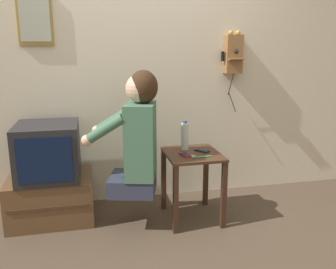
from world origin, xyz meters
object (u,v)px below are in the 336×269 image
at_px(cell_phone_held, 185,155).
at_px(water_bottle, 185,136).
at_px(cell_phone_spare, 202,151).
at_px(toothbrush, 200,157).
at_px(television, 48,151).
at_px(framed_picture, 35,19).
at_px(person, 138,135).
at_px(wall_phone_antique, 233,54).

relative_size(cell_phone_held, water_bottle, 0.53).
bearing_deg(cell_phone_spare, toothbrush, -149.32).
relative_size(television, framed_picture, 1.22).
bearing_deg(framed_picture, water_bottle, -19.25).
height_order(television, cell_phone_spare, television).
height_order(television, framed_picture, framed_picture).
height_order(person, cell_phone_held, person).
bearing_deg(framed_picture, toothbrush, -28.23).
bearing_deg(cell_phone_held, toothbrush, -50.61).
height_order(person, toothbrush, person).
bearing_deg(wall_phone_antique, toothbrush, -128.99).
relative_size(framed_picture, cell_phone_held, 3.15).
bearing_deg(television, person, -21.95).
bearing_deg(wall_phone_antique, television, -171.25).
relative_size(person, framed_picture, 2.31).
bearing_deg(person, cell_phone_held, -75.73).
xyz_separation_m(person, water_bottle, (0.43, 0.17, -0.07)).
bearing_deg(toothbrush, framed_picture, 57.65).
distance_m(framed_picture, cell_phone_held, 1.69).
xyz_separation_m(cell_phone_held, water_bottle, (0.04, 0.18, 0.11)).
distance_m(cell_phone_held, toothbrush, 0.13).
distance_m(wall_phone_antique, toothbrush, 1.13).
bearing_deg(framed_picture, television, -79.75).
bearing_deg(cell_phone_held, framed_picture, 139.84).
height_order(person, framed_picture, framed_picture).
xyz_separation_m(wall_phone_antique, framed_picture, (-1.76, 0.04, 0.29)).
bearing_deg(toothbrush, person, 76.53).
distance_m(person, cell_phone_held, 0.43).
bearing_deg(wall_phone_antique, framed_picture, 178.56).
xyz_separation_m(wall_phone_antique, cell_phone_held, (-0.61, -0.55, -0.79)).
height_order(water_bottle, toothbrush, water_bottle).
relative_size(framed_picture, water_bottle, 1.68).
relative_size(television, toothbrush, 3.10).
bearing_deg(water_bottle, cell_phone_spare, -34.72).
height_order(wall_phone_antique, framed_picture, framed_picture).
xyz_separation_m(television, toothbrush, (1.19, -0.36, -0.02)).
bearing_deg(cell_phone_spare, television, 134.40).
bearing_deg(framed_picture, person, -37.80).
distance_m(wall_phone_antique, cell_phone_spare, 1.02).
height_order(framed_picture, cell_phone_spare, framed_picture).
bearing_deg(television, cell_phone_spare, -8.94).
height_order(television, wall_phone_antique, wall_phone_antique).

